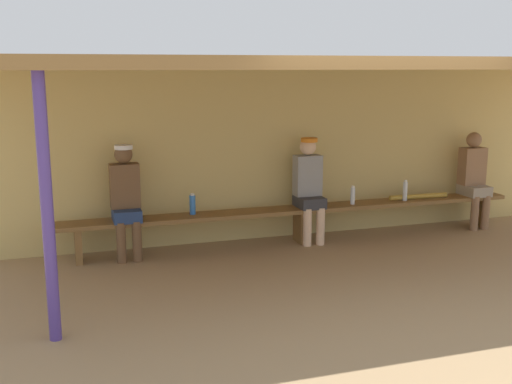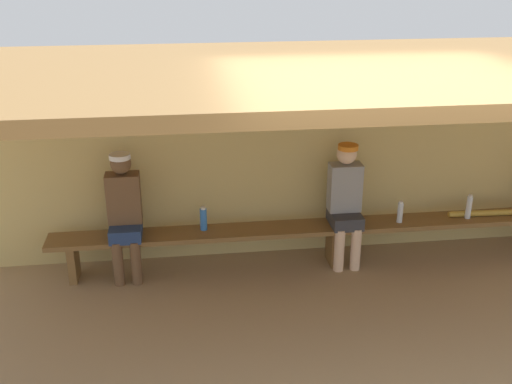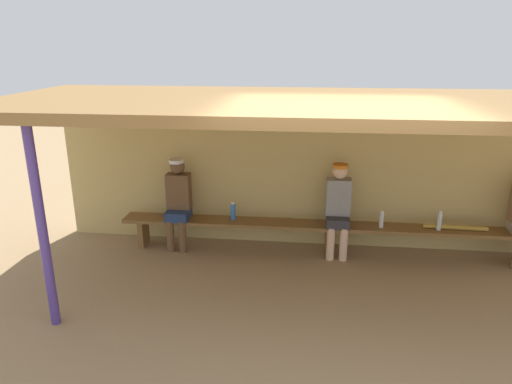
% 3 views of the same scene
% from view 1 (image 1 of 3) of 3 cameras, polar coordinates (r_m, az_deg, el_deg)
% --- Properties ---
extents(ground_plane, '(24.00, 24.00, 0.00)m').
position_cam_1_polar(ground_plane, '(6.72, 8.95, -8.05)').
color(ground_plane, '#9E7F59').
extents(back_wall, '(8.00, 0.20, 2.20)m').
position_cam_1_polar(back_wall, '(8.25, 2.98, 3.58)').
color(back_wall, tan).
rests_on(back_wall, ground).
extents(dugout_roof, '(8.00, 2.80, 0.12)m').
position_cam_1_polar(dugout_roof, '(6.97, 6.92, 11.64)').
color(dugout_roof, olive).
rests_on(dugout_roof, back_wall).
extents(support_post, '(0.10, 0.10, 2.20)m').
position_cam_1_polar(support_post, '(5.22, -18.64, -1.64)').
color(support_post, '#4C388C').
rests_on(support_post, ground).
extents(bench, '(6.00, 0.36, 0.46)m').
position_cam_1_polar(bench, '(7.97, 4.06, -1.93)').
color(bench, brown).
rests_on(bench, ground).
extents(player_leftmost, '(0.34, 0.42, 1.34)m').
position_cam_1_polar(player_leftmost, '(9.18, 19.41, 1.41)').
color(player_leftmost, gray).
rests_on(player_leftmost, ground).
extents(player_in_blue, '(0.34, 0.42, 1.34)m').
position_cam_1_polar(player_in_blue, '(7.94, 4.89, 0.66)').
color(player_in_blue, '#333338').
rests_on(player_in_blue, ground).
extents(player_with_sunglasses, '(0.34, 0.42, 1.34)m').
position_cam_1_polar(player_with_sunglasses, '(7.38, -11.89, -0.37)').
color(player_with_sunglasses, navy).
rests_on(player_with_sunglasses, ground).
extents(water_bottle_green, '(0.06, 0.06, 0.28)m').
position_cam_1_polar(water_bottle_green, '(8.56, 13.54, 0.12)').
color(water_bottle_green, silver).
rests_on(water_bottle_green, bench).
extents(water_bottle_blue, '(0.06, 0.06, 0.25)m').
position_cam_1_polar(water_bottle_blue, '(8.19, 8.88, -0.32)').
color(water_bottle_blue, silver).
rests_on(water_bottle_blue, bench).
extents(water_bottle_orange, '(0.07, 0.07, 0.26)m').
position_cam_1_polar(water_bottle_orange, '(7.58, -5.86, -1.14)').
color(water_bottle_orange, blue).
rests_on(water_bottle_orange, bench).
extents(baseball_bat, '(0.86, 0.10, 0.07)m').
position_cam_1_polar(baseball_bat, '(8.72, 14.69, -0.40)').
color(baseball_bat, '#B28C33').
rests_on(baseball_bat, bench).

